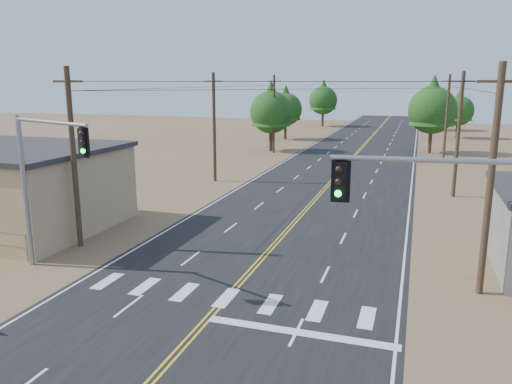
% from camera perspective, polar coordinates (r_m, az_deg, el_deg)
% --- Properties ---
extents(road, '(15.00, 200.00, 0.02)m').
position_cam_1_polar(road, '(42.41, 7.46, -0.08)').
color(road, black).
rests_on(road, ground).
extents(utility_pole_left_near, '(1.80, 0.30, 10.00)m').
position_cam_1_polar(utility_pole_left_near, '(29.25, -20.12, 3.74)').
color(utility_pole_left_near, '#4C3826').
rests_on(utility_pole_left_near, ground).
extents(utility_pole_left_mid, '(1.80, 0.30, 10.00)m').
position_cam_1_polar(utility_pole_left_mid, '(46.52, -4.80, 7.47)').
color(utility_pole_left_mid, '#4C3826').
rests_on(utility_pole_left_mid, ground).
extents(utility_pole_left_far, '(1.80, 0.30, 10.00)m').
position_cam_1_polar(utility_pole_left_far, '(65.37, 2.06, 8.97)').
color(utility_pole_left_far, '#4C3826').
rests_on(utility_pole_left_far, ground).
extents(utility_pole_right_near, '(1.80, 0.30, 10.00)m').
position_cam_1_polar(utility_pole_right_near, '(23.30, 25.24, 1.22)').
color(utility_pole_right_near, '#4C3826').
rests_on(utility_pole_right_near, ground).
extents(utility_pole_right_mid, '(1.80, 0.30, 10.00)m').
position_cam_1_polar(utility_pole_right_mid, '(43.03, 22.12, 6.19)').
color(utility_pole_right_mid, '#4C3826').
rests_on(utility_pole_right_mid, ground).
extents(utility_pole_right_far, '(1.80, 0.30, 10.00)m').
position_cam_1_polar(utility_pole_right_far, '(62.94, 20.96, 8.02)').
color(utility_pole_right_far, '#4C3826').
rests_on(utility_pole_right_far, ground).
extents(signal_mast_left, '(5.65, 2.41, 7.64)m').
position_cam_1_polar(signal_mast_left, '(25.62, -23.47, 2.37)').
color(signal_mast_left, gray).
rests_on(signal_mast_left, ground).
extents(signal_mast_right, '(5.89, 1.12, 7.30)m').
position_cam_1_polar(signal_mast_right, '(15.23, 23.96, -4.92)').
color(signal_mast_right, gray).
rests_on(signal_mast_right, ground).
extents(tree_left_near, '(5.62, 5.62, 9.37)m').
position_cam_1_polar(tree_left_near, '(67.14, 1.73, 9.59)').
color(tree_left_near, '#3F2D1E').
rests_on(tree_left_near, ground).
extents(tree_left_mid, '(5.24, 5.24, 8.74)m').
position_cam_1_polar(tree_left_mid, '(80.85, 3.40, 9.80)').
color(tree_left_mid, '#3F2D1E').
rests_on(tree_left_mid, ground).
extents(tree_left_far, '(5.79, 5.79, 9.65)m').
position_cam_1_polar(tree_left_far, '(105.35, 7.69, 10.66)').
color(tree_left_far, '#3F2D1E').
rests_on(tree_left_far, ground).
extents(tree_right_near, '(6.05, 6.05, 10.08)m').
position_cam_1_polar(tree_right_near, '(68.66, 19.55, 9.32)').
color(tree_right_near, '#3F2D1E').
rests_on(tree_right_near, ground).
extents(tree_right_mid, '(4.86, 4.86, 8.10)m').
position_cam_1_polar(tree_right_mid, '(88.79, 22.16, 8.90)').
color(tree_right_mid, '#3F2D1E').
rests_on(tree_right_mid, ground).
extents(tree_right_far, '(5.98, 5.98, 9.96)m').
position_cam_1_polar(tree_right_far, '(101.73, 19.46, 10.11)').
color(tree_right_far, '#3F2D1E').
rests_on(tree_right_far, ground).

